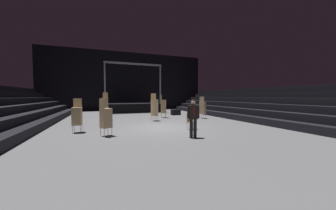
{
  "coord_description": "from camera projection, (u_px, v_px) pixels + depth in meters",
  "views": [
    {
      "loc": [
        -3.34,
        -10.28,
        1.9
      ],
      "look_at": [
        0.21,
        -0.62,
        1.4
      ],
      "focal_mm": 18.98,
      "sensor_mm": 36.0,
      "label": 1
    }
  ],
  "objects": [
    {
      "name": "ground_plane",
      "position": [
        161.0,
        128.0,
        10.89
      ],
      "size": [
        22.0,
        30.0,
        0.1
      ],
      "primitive_type": "cube",
      "color": "slate"
    },
    {
      "name": "arena_end_wall",
      "position": [
        128.0,
        81.0,
        24.75
      ],
      "size": [
        22.0,
        0.3,
        8.0
      ],
      "primitive_type": "cube",
      "color": "black",
      "rests_on": "ground_plane"
    },
    {
      "name": "bleacher_bank_right",
      "position": [
        258.0,
        103.0,
        14.77
      ],
      "size": [
        4.5,
        24.0,
        2.7
      ],
      "rotation": [
        0.0,
        0.0,
        -1.57
      ],
      "color": "black",
      "rests_on": "ground_plane"
    },
    {
      "name": "stage_riser",
      "position": [
        132.0,
        107.0,
        21.55
      ],
      "size": [
        6.74,
        3.43,
        5.66
      ],
      "color": "black",
      "rests_on": "ground_plane"
    },
    {
      "name": "man_with_tie",
      "position": [
        193.0,
        116.0,
        8.08
      ],
      "size": [
        0.57,
        0.32,
        1.77
      ],
      "rotation": [
        0.0,
        0.0,
        2.9
      ],
      "color": "black",
      "rests_on": "ground_plane"
    },
    {
      "name": "chair_stack_front_left",
      "position": [
        106.0,
        117.0,
        8.44
      ],
      "size": [
        0.59,
        0.59,
        1.79
      ],
      "rotation": [
        0.0,
        0.0,
        5.19
      ],
      "color": "#B2B5BA",
      "rests_on": "ground_plane"
    },
    {
      "name": "chair_stack_front_right",
      "position": [
        203.0,
        108.0,
        15.17
      ],
      "size": [
        0.61,
        0.61,
        1.88
      ],
      "rotation": [
        0.0,
        0.0,
        5.34
      ],
      "color": "#B2B5BA",
      "rests_on": "ground_plane"
    },
    {
      "name": "chair_stack_mid_left",
      "position": [
        77.0,
        116.0,
        9.27
      ],
      "size": [
        0.48,
        0.48,
        1.79
      ],
      "rotation": [
        0.0,
        0.0,
        3.04
      ],
      "color": "#B2B5BA",
      "rests_on": "ground_plane"
    },
    {
      "name": "chair_stack_mid_right",
      "position": [
        154.0,
        107.0,
        13.72
      ],
      "size": [
        0.5,
        0.5,
        2.14
      ],
      "rotation": [
        0.0,
        0.0,
        3.3
      ],
      "color": "#B2B5BA",
      "rests_on": "ground_plane"
    },
    {
      "name": "chair_stack_mid_centre",
      "position": [
        163.0,
        106.0,
        15.76
      ],
      "size": [
        0.58,
        0.58,
        2.05
      ],
      "rotation": [
        0.0,
        0.0,
        4.28
      ],
      "color": "#B2B5BA",
      "rests_on": "ground_plane"
    },
    {
      "name": "chair_stack_rear_left",
      "position": [
        105.0,
        106.0,
        14.44
      ],
      "size": [
        0.57,
        0.57,
        2.22
      ],
      "rotation": [
        0.0,
        0.0,
        2.75
      ],
      "color": "#B2B5BA",
      "rests_on": "ground_plane"
    },
    {
      "name": "equipment_road_case",
      "position": [
        176.0,
        112.0,
        18.12
      ],
      "size": [
        0.91,
        0.61,
        0.55
      ],
      "primitive_type": "cube",
      "rotation": [
        0.0,
        0.0,
        0.02
      ],
      "color": "black",
      "rests_on": "ground_plane"
    },
    {
      "name": "loose_chair_near_man",
      "position": [
        191.0,
        120.0,
        10.22
      ],
      "size": [
        0.61,
        0.61,
        0.95
      ],
      "rotation": [
        0.0,
        0.0,
        3.74
      ],
      "color": "#B2B5BA",
      "rests_on": "ground_plane"
    }
  ]
}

